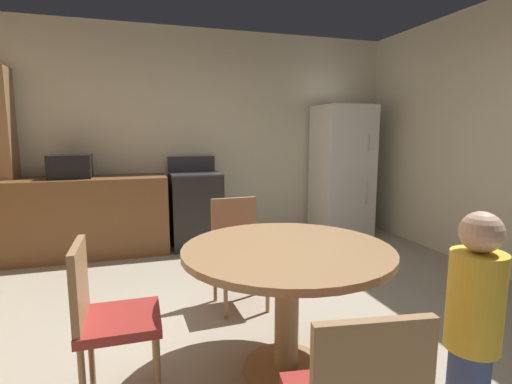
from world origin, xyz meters
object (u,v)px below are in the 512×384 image
(chair_west, at_px, (106,313))
(microwave, at_px, (70,167))
(person_child, at_px, (472,330))
(chair_north, at_px, (238,245))
(oven_range, at_px, (196,209))
(refrigerator, at_px, (342,171))
(dining_table, at_px, (287,274))

(chair_west, bearing_deg, microwave, 101.08)
(chair_west, distance_m, person_child, 1.71)
(chair_north, bearing_deg, oven_range, -179.59)
(microwave, bearing_deg, oven_range, 0.15)
(microwave, distance_m, person_child, 4.10)
(chair_west, height_order, chair_north, same)
(refrigerator, bearing_deg, chair_north, -138.09)
(oven_range, xyz_separation_m, chair_north, (0.08, -1.77, 0.03))
(dining_table, bearing_deg, person_child, -56.69)
(oven_range, height_order, refrigerator, refrigerator)
(oven_range, xyz_separation_m, dining_table, (0.11, -2.75, 0.14))
(microwave, bearing_deg, person_child, -60.32)
(refrigerator, height_order, chair_west, refrigerator)
(refrigerator, xyz_separation_m, dining_table, (-1.87, -2.69, -0.28))
(oven_range, xyz_separation_m, refrigerator, (1.99, -0.05, 0.41))
(refrigerator, relative_size, microwave, 4.00)
(refrigerator, distance_m, chair_north, 2.59)
(refrigerator, xyz_separation_m, microwave, (-3.37, 0.05, 0.15))
(microwave, xyz_separation_m, person_child, (2.02, -3.54, -0.45))
(microwave, relative_size, chair_north, 0.51)
(refrigerator, distance_m, dining_table, 3.29)
(person_child, bearing_deg, microwave, -3.63)
(refrigerator, bearing_deg, oven_range, 178.45)
(refrigerator, distance_m, chair_west, 3.94)
(microwave, xyz_separation_m, chair_west, (0.51, -2.74, -0.53))
(oven_range, xyz_separation_m, chair_west, (-0.87, -2.74, 0.03))
(dining_table, xyz_separation_m, chair_north, (-0.04, 0.98, -0.10))
(oven_range, distance_m, dining_table, 2.75)
(refrigerator, relative_size, chair_north, 2.02)
(chair_west, bearing_deg, person_child, -27.63)
(dining_table, relative_size, person_child, 1.10)
(chair_north, bearing_deg, chair_west, -46.27)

